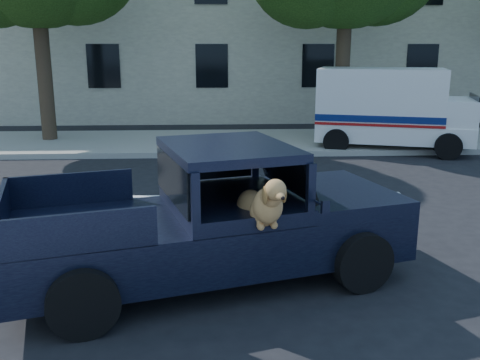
{
  "coord_description": "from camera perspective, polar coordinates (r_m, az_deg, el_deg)",
  "views": [
    {
      "loc": [
        1.0,
        -6.92,
        2.91
      ],
      "look_at": [
        1.31,
        -0.9,
        1.4
      ],
      "focal_mm": 40.0,
      "sensor_mm": 36.0,
      "label": 1
    }
  ],
  "objects": [
    {
      "name": "mail_truck",
      "position": [
        15.88,
        15.67,
        6.68
      ],
      "size": [
        4.62,
        3.18,
        2.32
      ],
      "rotation": [
        0.0,
        0.0,
        -0.3
      ],
      "color": "silver",
      "rests_on": "ground"
    },
    {
      "name": "lane_stripes",
      "position": [
        10.77,
        2.49,
        -1.6
      ],
      "size": [
        21.6,
        0.14,
        0.01
      ],
      "primitive_type": null,
      "color": "silver",
      "rests_on": "ground"
    },
    {
      "name": "building_main",
      "position": [
        23.56,
        2.01,
        17.93
      ],
      "size": [
        26.0,
        6.0,
        9.0
      ],
      "primitive_type": "cube",
      "color": "beige",
      "rests_on": "ground"
    },
    {
      "name": "ground",
      "position": [
        7.57,
        -10.42,
        -8.8
      ],
      "size": [
        120.0,
        120.0,
        0.0
      ],
      "primitive_type": "plane",
      "color": "black",
      "rests_on": "ground"
    },
    {
      "name": "far_sidewalk",
      "position": [
        16.4,
        -6.42,
        4.02
      ],
      "size": [
        60.0,
        4.0,
        0.15
      ],
      "primitive_type": "cube",
      "color": "gray",
      "rests_on": "ground"
    },
    {
      "name": "pickup_truck",
      "position": [
        6.79,
        -3.71,
        -5.98
      ],
      "size": [
        5.19,
        3.18,
        1.74
      ],
      "rotation": [
        0.0,
        0.0,
        0.28
      ],
      "color": "black",
      "rests_on": "ground"
    }
  ]
}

